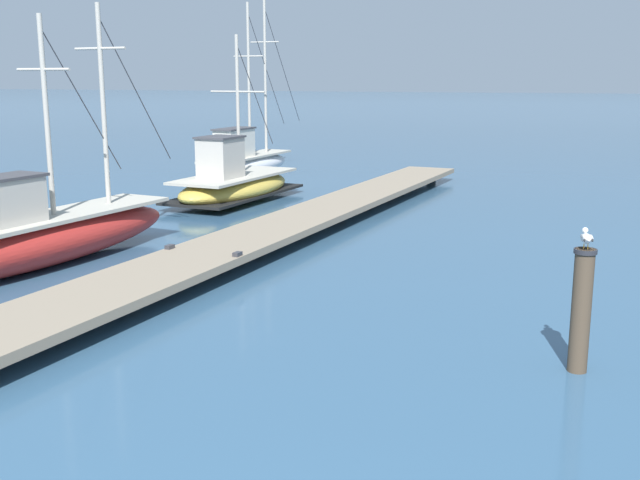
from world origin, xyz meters
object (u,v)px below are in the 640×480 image
at_px(fishing_boat_1, 38,235).
at_px(fishing_boat_2, 233,184).
at_px(mooring_piling, 581,308).
at_px(fishing_boat_0, 245,161).
at_px(perched_seagull, 587,238).

distance_m(fishing_boat_1, fishing_boat_2, 9.07).
bearing_deg(fishing_boat_2, mooring_piling, -44.90).
bearing_deg(fishing_boat_1, fishing_boat_2, 91.44).
xyz_separation_m(fishing_boat_2, mooring_piling, (11.06, -11.02, 0.31)).
relative_size(fishing_boat_1, mooring_piling, 4.88).
xyz_separation_m(fishing_boat_0, mooring_piling, (13.37, -16.33, 0.20)).
relative_size(fishing_boat_1, perched_seagull, 21.87).
height_order(fishing_boat_0, perched_seagull, fishing_boat_0).
distance_m(fishing_boat_0, mooring_piling, 21.10).
bearing_deg(fishing_boat_2, fishing_boat_0, 113.54).
distance_m(fishing_boat_1, mooring_piling, 11.01).
xyz_separation_m(mooring_piling, perched_seagull, (0.00, -0.01, 0.96)).
bearing_deg(fishing_boat_0, perched_seagull, -50.69).
bearing_deg(fishing_boat_2, perched_seagull, -44.91).
bearing_deg(mooring_piling, perched_seagull, -76.43).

